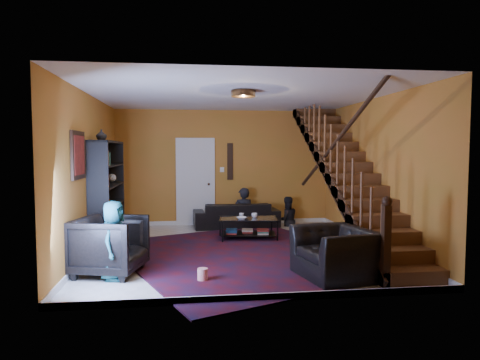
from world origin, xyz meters
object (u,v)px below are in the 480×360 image
object	(u,v)px
armchair_right	(335,253)
sofa	(236,215)
coffee_table	(248,227)
bookshelf	(108,196)
armchair_left	(110,245)

from	to	relation	value
armchair_right	sofa	bearing A→B (deg)	-179.45
coffee_table	sofa	bearing A→B (deg)	93.12
bookshelf	coffee_table	xyz separation A→B (m)	(2.73, 0.27, -0.71)
armchair_right	coffee_table	xyz separation A→B (m)	(-0.86, 2.78, -0.10)
bookshelf	sofa	world-z (taller)	bookshelf
coffee_table	armchair_right	bearing A→B (deg)	-72.83
armchair_left	armchair_right	xyz separation A→B (m)	(3.24, -0.58, -0.08)
sofa	armchair_right	distance (m)	4.31
bookshelf	armchair_left	xyz separation A→B (m)	(0.35, -1.93, -0.53)
bookshelf	coffee_table	world-z (taller)	bookshelf
sofa	coffee_table	bearing A→B (deg)	90.19
bookshelf	armchair_right	xyz separation A→B (m)	(3.59, -2.50, -0.61)
bookshelf	armchair_right	size ratio (longest dim) A/B	1.83
sofa	armchair_left	world-z (taller)	armchair_left
sofa	coffee_table	size ratio (longest dim) A/B	1.62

